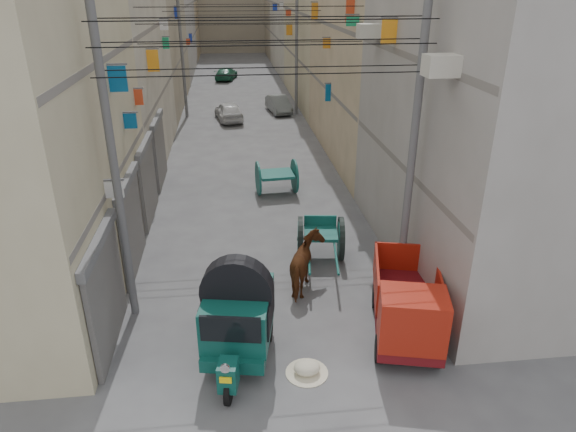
{
  "coord_description": "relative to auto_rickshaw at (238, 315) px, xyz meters",
  "views": [
    {
      "loc": [
        -0.87,
        -5.76,
        8.0
      ],
      "look_at": [
        0.55,
        6.5,
        2.37
      ],
      "focal_mm": 32.0,
      "sensor_mm": 36.0,
      "label": 1
    }
  ],
  "objects": [
    {
      "name": "building_row_left",
      "position": [
        -7.11,
        30.23,
        5.29
      ],
      "size": [
        8.0,
        62.0,
        14.0
      ],
      "color": "#C1B792",
      "rests_on": "ground"
    },
    {
      "name": "building_row_right",
      "position": [
        8.88,
        30.23,
        5.29
      ],
      "size": [
        8.0,
        62.0,
        14.0
      ],
      "color": "#9E9894",
      "rests_on": "ground"
    },
    {
      "name": "shutters_left",
      "position": [
        -3.03,
        6.47,
        0.32
      ],
      "size": [
        0.18,
        14.4,
        2.88
      ],
      "color": "#4A4A4F",
      "rests_on": "ground"
    },
    {
      "name": "signboards",
      "position": [
        0.88,
        17.76,
        2.26
      ],
      "size": [
        8.22,
        40.52,
        5.67
      ],
      "color": "red",
      "rests_on": "ground"
    },
    {
      "name": "ac_units",
      "position": [
        4.54,
        3.77,
        6.26
      ],
      "size": [
        0.7,
        6.55,
        3.35
      ],
      "color": "beige",
      "rests_on": "ground"
    },
    {
      "name": "utility_poles",
      "position": [
        0.89,
        13.1,
        2.83
      ],
      "size": [
        7.4,
        22.2,
        8.0
      ],
      "color": "#58595B",
      "rests_on": "ground"
    },
    {
      "name": "overhead_cables",
      "position": [
        0.89,
        10.5,
        5.59
      ],
      "size": [
        7.4,
        22.52,
        1.12
      ],
      "color": "black",
      "rests_on": "ground"
    },
    {
      "name": "auto_rickshaw",
      "position": [
        0.0,
        0.0,
        0.0
      ],
      "size": [
        1.96,
        2.92,
        1.99
      ],
      "rotation": [
        0.0,
        0.0,
        -0.19
      ],
      "color": "black",
      "rests_on": "ground"
    },
    {
      "name": "tonga_cart",
      "position": [
        2.69,
        4.47,
        -0.46
      ],
      "size": [
        1.59,
        3.17,
        1.37
      ],
      "rotation": [
        0.0,
        0.0,
        -0.13
      ],
      "color": "black",
      "rests_on": "ground"
    },
    {
      "name": "mini_truck",
      "position": [
        4.0,
        0.03,
        -0.27
      ],
      "size": [
        2.24,
        3.6,
        1.88
      ],
      "rotation": [
        0.0,
        0.0,
        -0.24
      ],
      "color": "black",
      "rests_on": "ground"
    },
    {
      "name": "second_cart",
      "position": [
        1.83,
        10.11,
        -0.42
      ],
      "size": [
        1.71,
        1.55,
        1.41
      ],
      "rotation": [
        0.0,
        0.0,
        0.09
      ],
      "color": "#12524A",
      "rests_on": "ground"
    },
    {
      "name": "feed_sack",
      "position": [
        1.48,
        -0.75,
        -1.02
      ],
      "size": [
        0.6,
        0.48,
        0.3
      ],
      "primitive_type": "ellipsoid",
      "color": "beige",
      "rests_on": "ground"
    },
    {
      "name": "horse",
      "position": [
        1.98,
        2.7,
        -0.38
      ],
      "size": [
        1.32,
        2.03,
        1.58
      ],
      "primitive_type": "imported",
      "rotation": [
        0.0,
        0.0,
        2.87
      ],
      "color": "brown",
      "rests_on": "ground"
    },
    {
      "name": "distant_car_white",
      "position": [
        0.0,
        22.77,
        -0.57
      ],
      "size": [
        2.0,
        3.72,
        1.2
      ],
      "primitive_type": "imported",
      "rotation": [
        0.0,
        0.0,
        3.31
      ],
      "color": "silver",
      "rests_on": "ground"
    },
    {
      "name": "distant_car_grey",
      "position": [
        3.36,
        24.63,
        -0.62
      ],
      "size": [
        1.66,
        3.47,
        1.1
      ],
      "primitive_type": "imported",
      "rotation": [
        0.0,
        0.0,
        0.15
      ],
      "color": "#535856",
      "rests_on": "ground"
    },
    {
      "name": "distant_car_green",
      "position": [
        -0.07,
        37.97,
        -0.63
      ],
      "size": [
        2.26,
        3.95,
        1.08
      ],
      "primitive_type": "imported",
      "rotation": [
        0.0,
        0.0,
        2.93
      ],
      "color": "#226548",
      "rests_on": "ground"
    }
  ]
}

